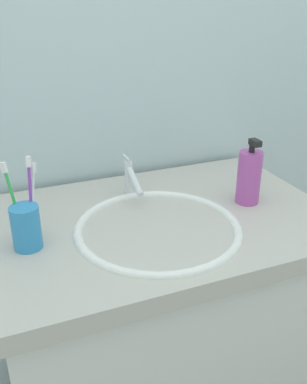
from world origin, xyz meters
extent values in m
cube|color=silver|center=(0.00, 0.34, 1.20)|extent=(2.10, 0.04, 2.40)
cube|color=silver|center=(0.00, 0.00, 0.41)|extent=(0.86, 0.57, 0.82)
cube|color=#BCB7AD|center=(0.00, 0.00, 0.84)|extent=(0.90, 0.61, 0.05)
ellipsoid|color=white|center=(-0.04, -0.06, 0.82)|extent=(0.37, 0.37, 0.09)
torus|color=white|center=(-0.04, -0.06, 0.87)|extent=(0.43, 0.43, 0.02)
cylinder|color=#595B60|center=(-0.04, -0.06, 0.78)|extent=(0.03, 0.03, 0.01)
cylinder|color=silver|center=(-0.04, 0.16, 0.92)|extent=(0.02, 0.02, 0.10)
cylinder|color=silver|center=(-0.04, 0.11, 0.93)|extent=(0.02, 0.11, 0.06)
cylinder|color=silver|center=(-0.04, 0.18, 0.98)|extent=(0.01, 0.05, 0.01)
cylinder|color=#338CCC|center=(-0.35, -0.02, 0.92)|extent=(0.07, 0.07, 0.11)
cylinder|color=white|center=(-0.33, 0.00, 0.96)|extent=(0.04, 0.05, 0.18)
cube|color=white|center=(-0.31, 0.02, 1.05)|extent=(0.02, 0.02, 0.03)
cylinder|color=green|center=(-0.36, 0.00, 0.97)|extent=(0.03, 0.03, 0.19)
cube|color=white|center=(-0.38, 0.01, 1.06)|extent=(0.02, 0.02, 0.03)
cylinder|color=purple|center=(-0.33, 0.00, 0.97)|extent=(0.02, 0.03, 0.19)
cube|color=white|center=(-0.32, 0.01, 1.06)|extent=(0.01, 0.02, 0.03)
cylinder|color=#B24CA5|center=(0.26, -0.01, 0.94)|extent=(0.07, 0.07, 0.15)
cylinder|color=black|center=(0.26, -0.01, 1.03)|extent=(0.02, 0.02, 0.02)
cube|color=black|center=(0.26, -0.02, 1.05)|extent=(0.02, 0.04, 0.02)
camera|label=1|loc=(-0.40, -0.93, 1.41)|focal=40.50mm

